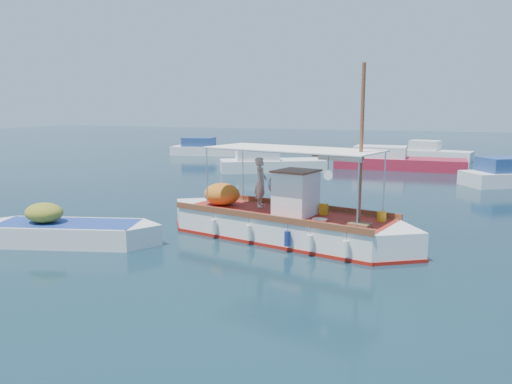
% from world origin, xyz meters
% --- Properties ---
extents(ground, '(160.00, 160.00, 0.00)m').
position_xyz_m(ground, '(0.00, 0.00, 0.00)').
color(ground, black).
rests_on(ground, ground).
extents(fishing_caique, '(9.36, 4.09, 5.85)m').
position_xyz_m(fishing_caique, '(0.39, -0.72, 0.52)').
color(fishing_caique, white).
rests_on(fishing_caique, ground).
extents(dinghy, '(5.99, 2.93, 1.52)m').
position_xyz_m(dinghy, '(-5.91, -3.87, 0.32)').
color(dinghy, white).
rests_on(dinghy, ground).
extents(bg_boat_nw, '(7.37, 5.51, 1.80)m').
position_xyz_m(bg_boat_nw, '(-5.98, 15.83, 0.49)').
color(bg_boat_nw, silver).
rests_on(bg_boat_nw, ground).
extents(bg_boat_n, '(9.00, 2.95, 1.80)m').
position_xyz_m(bg_boat_n, '(1.98, 20.39, 0.49)').
color(bg_boat_n, maroon).
rests_on(bg_boat_n, ground).
extents(bg_boat_far_w, '(7.19, 3.40, 1.80)m').
position_xyz_m(bg_boat_far_w, '(-15.27, 24.89, 0.49)').
color(bg_boat_far_w, silver).
rests_on(bg_boat_far_w, ground).
extents(bg_boat_far_n, '(6.06, 3.12, 1.80)m').
position_xyz_m(bg_boat_far_n, '(4.29, 27.83, 0.49)').
color(bg_boat_far_n, silver).
rests_on(bg_boat_far_n, ground).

